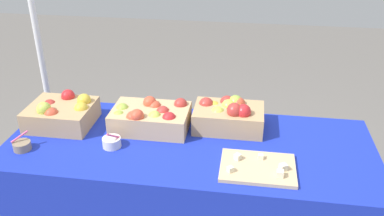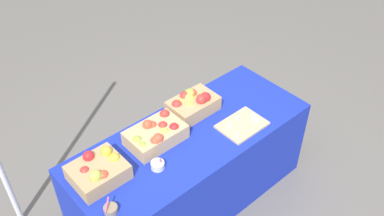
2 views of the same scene
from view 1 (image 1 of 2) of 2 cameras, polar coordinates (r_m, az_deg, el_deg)
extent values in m
cube|color=#192DB7|center=(2.36, -0.38, -12.42)|extent=(1.90, 0.76, 0.74)
cube|color=tan|center=(2.39, -17.60, -0.92)|extent=(0.35, 0.30, 0.12)
sphere|color=red|center=(2.45, -16.77, 1.60)|extent=(0.08, 0.08, 0.08)
sphere|color=#B2332D|center=(2.43, -19.04, 0.25)|extent=(0.08, 0.08, 0.08)
sphere|color=#D14C33|center=(2.31, -18.86, -0.88)|extent=(0.08, 0.08, 0.08)
sphere|color=#99B742|center=(2.34, -19.72, -0.51)|extent=(0.08, 0.08, 0.08)
sphere|color=#D14C33|center=(2.34, -18.96, -1.09)|extent=(0.08, 0.08, 0.08)
sphere|color=gold|center=(2.37, -14.70, 1.01)|extent=(0.08, 0.08, 0.08)
sphere|color=gold|center=(2.31, -15.07, -0.15)|extent=(0.08, 0.08, 0.08)
sphere|color=#B2C64C|center=(2.33, -19.79, -0.13)|extent=(0.08, 0.08, 0.08)
cube|color=tan|center=(2.26, -5.75, -1.49)|extent=(0.41, 0.27, 0.11)
sphere|color=#B2332D|center=(2.27, -1.58, 0.47)|extent=(0.08, 0.08, 0.08)
sphere|color=red|center=(2.15, -3.20, -1.52)|extent=(0.08, 0.08, 0.08)
sphere|color=#D14C33|center=(2.16, -7.61, -1.12)|extent=(0.08, 0.08, 0.08)
sphere|color=#B2332D|center=(2.22, -4.05, -0.65)|extent=(0.08, 0.08, 0.08)
sphere|color=#D14C33|center=(2.17, -8.14, -1.36)|extent=(0.08, 0.08, 0.08)
sphere|color=#D14C33|center=(2.29, -5.86, 0.74)|extent=(0.08, 0.08, 0.08)
sphere|color=#D14C33|center=(2.28, -5.19, 0.10)|extent=(0.08, 0.08, 0.08)
sphere|color=#B2C64C|center=(2.18, -5.19, -1.33)|extent=(0.08, 0.08, 0.08)
sphere|color=#99B742|center=(2.23, -10.08, -1.26)|extent=(0.08, 0.08, 0.08)
sphere|color=#99B742|center=(2.28, -9.59, -0.26)|extent=(0.08, 0.08, 0.08)
cube|color=tan|center=(2.26, 5.07, -1.39)|extent=(0.37, 0.25, 0.12)
sphere|color=#99B742|center=(2.29, 6.04, 0.78)|extent=(0.08, 0.08, 0.08)
sphere|color=#D14C33|center=(2.29, 6.40, 0.51)|extent=(0.08, 0.08, 0.08)
sphere|color=gold|center=(2.31, 6.02, 0.69)|extent=(0.08, 0.08, 0.08)
sphere|color=#B2C64C|center=(2.22, 3.59, -0.81)|extent=(0.08, 0.08, 0.08)
sphere|color=#B2C64C|center=(2.27, 5.09, 0.19)|extent=(0.08, 0.08, 0.08)
sphere|color=gold|center=(2.30, 3.00, 0.01)|extent=(0.08, 0.08, 0.08)
sphere|color=#B2332D|center=(2.28, 1.97, 0.47)|extent=(0.08, 0.08, 0.08)
sphere|color=#B2332D|center=(2.17, 5.88, -0.32)|extent=(0.08, 0.08, 0.08)
sphere|color=#B2332D|center=(2.31, 4.88, 0.73)|extent=(0.08, 0.08, 0.08)
sphere|color=red|center=(2.17, 7.11, -0.51)|extent=(0.08, 0.08, 0.08)
sphere|color=#99B742|center=(2.20, 6.58, -0.51)|extent=(0.08, 0.08, 0.08)
cube|color=#D1B284|center=(1.97, 9.08, -8.15)|extent=(0.35, 0.26, 0.02)
cube|color=beige|center=(1.90, 5.33, -8.43)|extent=(0.04, 0.04, 0.03)
cube|color=beige|center=(1.90, 12.08, -8.87)|extent=(0.03, 0.03, 0.03)
cube|color=beige|center=(2.01, 9.48, -6.66)|extent=(0.02, 0.02, 0.02)
cube|color=beige|center=(1.99, 6.33, -6.72)|extent=(0.04, 0.04, 0.03)
cube|color=beige|center=(1.95, 12.50, -8.00)|extent=(0.04, 0.04, 0.03)
cylinder|color=silver|center=(2.14, -11.05, -4.68)|extent=(0.09, 0.09, 0.05)
cylinder|color=#EA598C|center=(2.10, -10.86, -3.82)|extent=(0.05, 0.07, 0.05)
cylinder|color=gray|center=(2.24, -22.46, -4.86)|extent=(0.09, 0.09, 0.04)
cylinder|color=#EA598C|center=(2.24, -22.77, -3.68)|extent=(0.07, 0.07, 0.05)
cylinder|color=white|center=(3.05, -20.65, 9.48)|extent=(0.04, 0.04, 2.07)
camera|label=2|loc=(2.06, -95.23, 31.16)|focal=39.79mm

